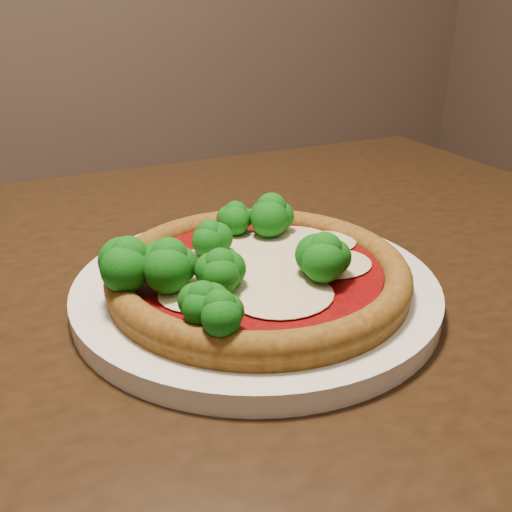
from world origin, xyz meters
name	(u,v)px	position (x,y,z in m)	size (l,w,h in m)	color
dining_table	(161,387)	(-0.17, 0.21, 0.65)	(1.20, 0.85, 0.75)	black
plate	(256,289)	(-0.09, 0.16, 0.76)	(0.31, 0.31, 0.02)	silver
pizza	(252,267)	(-0.10, 0.15, 0.79)	(0.26, 0.25, 0.06)	brown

